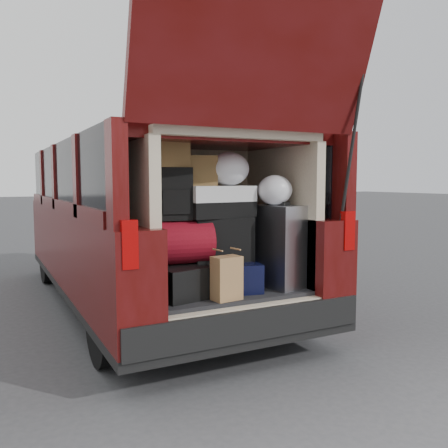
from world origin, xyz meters
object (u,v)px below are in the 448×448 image
at_px(navy_hardshell, 228,275).
at_px(backpack, 173,194).
at_px(silver_roller, 278,246).
at_px(twotone_duffel, 218,202).
at_px(kraft_bag, 227,278).
at_px(black_soft_case, 220,239).
at_px(black_hardshell, 175,279).
at_px(red_duffel, 177,242).

distance_m(navy_hardshell, backpack, 0.79).
height_order(silver_roller, twotone_duffel, twotone_duffel).
bearing_deg(kraft_bag, backpack, 123.22).
relative_size(backpack, twotone_duffel, 0.71).
height_order(navy_hardshell, backpack, backpack).
xyz_separation_m(navy_hardshell, black_soft_case, (-0.06, 0.04, 0.28)).
relative_size(kraft_bag, backpack, 0.81).
distance_m(silver_roller, black_soft_case, 0.48).
relative_size(black_hardshell, kraft_bag, 1.85).
distance_m(kraft_bag, backpack, 0.74).
height_order(navy_hardshell, kraft_bag, kraft_bag).
bearing_deg(silver_roller, black_hardshell, 160.99).
bearing_deg(red_duffel, black_hardshell, 131.00).
bearing_deg(silver_roller, kraft_bag, -171.07).
xyz_separation_m(silver_roller, kraft_bag, (-0.57, -0.21, -0.17)).
bearing_deg(navy_hardshell, red_duffel, -170.46).
distance_m(black_hardshell, navy_hardshell, 0.44).
bearing_deg(navy_hardshell, black_hardshell, -172.52).
bearing_deg(twotone_duffel, black_hardshell, 176.85).
relative_size(black_hardshell, navy_hardshell, 1.15).
bearing_deg(black_soft_case, navy_hardshell, -32.33).
xyz_separation_m(red_duffel, backpack, (-0.03, 0.01, 0.36)).
relative_size(black_hardshell, backpack, 1.50).
distance_m(navy_hardshell, silver_roller, 0.47).
distance_m(navy_hardshell, twotone_duffel, 0.59).
bearing_deg(silver_roller, black_soft_case, 153.12).
relative_size(black_hardshell, silver_roller, 0.89).
bearing_deg(twotone_duffel, navy_hardshell, -35.57).
height_order(black_hardshell, silver_roller, silver_roller).
height_order(black_hardshell, twotone_duffel, twotone_duffel).
xyz_separation_m(kraft_bag, backpack, (-0.28, 0.32, 0.60)).
distance_m(silver_roller, red_duffel, 0.84).
bearing_deg(red_duffel, backpack, 161.73).
xyz_separation_m(silver_roller, red_duffel, (-0.83, 0.10, 0.07)).
distance_m(kraft_bag, twotone_duffel, 0.64).
height_order(black_hardshell, red_duffel, red_duffel).
bearing_deg(red_duffel, navy_hardshell, 5.15).
height_order(black_soft_case, backpack, backpack).
height_order(black_hardshell, backpack, backpack).
height_order(red_duffel, backpack, backpack).
bearing_deg(silver_roller, navy_hardshell, 156.30).
relative_size(navy_hardshell, backpack, 1.31).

